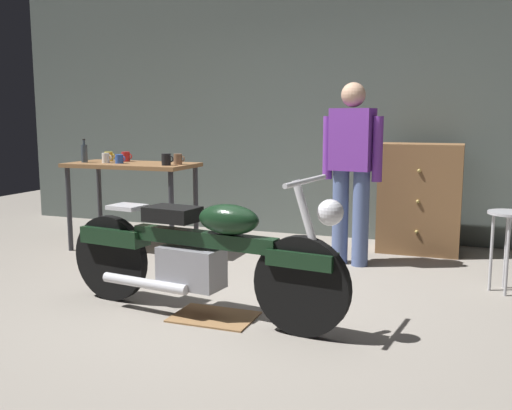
{
  "coord_description": "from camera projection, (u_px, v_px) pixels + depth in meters",
  "views": [
    {
      "loc": [
        1.59,
        -3.67,
        1.36
      ],
      "look_at": [
        -0.04,
        0.7,
        0.65
      ],
      "focal_mm": 40.5,
      "sensor_mm": 36.0,
      "label": 1
    }
  ],
  "objects": [
    {
      "name": "ground_plane",
      "position": [
        227.0,
        308.0,
        4.16
      ],
      "size": [
        12.0,
        12.0,
        0.0
      ],
      "primitive_type": "plane",
      "color": "gray"
    },
    {
      "name": "back_wall",
      "position": [
        324.0,
        100.0,
        6.52
      ],
      "size": [
        8.0,
        0.12,
        3.1
      ],
      "primitive_type": "cube",
      "color": "#56605B",
      "rests_on": "ground_plane"
    },
    {
      "name": "workbench",
      "position": [
        132.0,
        174.0,
        5.87
      ],
      "size": [
        1.3,
        0.64,
        0.9
      ],
      "color": "brown",
      "rests_on": "ground_plane"
    },
    {
      "name": "motorcycle",
      "position": [
        199.0,
        253.0,
        3.92
      ],
      "size": [
        2.18,
        0.62,
        1.0
      ],
      "rotation": [
        0.0,
        0.0,
        -0.13
      ],
      "color": "black",
      "rests_on": "ground_plane"
    },
    {
      "name": "person_standing",
      "position": [
        352.0,
        165.0,
        5.26
      ],
      "size": [
        0.56,
        0.28,
        1.67
      ],
      "rotation": [
        0.0,
        0.0,
        2.96
      ],
      "color": "slate",
      "rests_on": "ground_plane"
    },
    {
      "name": "shop_stool",
      "position": [
        508.0,
        230.0,
        4.47
      ],
      "size": [
        0.32,
        0.32,
        0.64
      ],
      "color": "#B2B2B7",
      "rests_on": "ground_plane"
    },
    {
      "name": "wooden_dresser",
      "position": [
        420.0,
        198.0,
        5.81
      ],
      "size": [
        0.8,
        0.47,
        1.1
      ],
      "color": "brown",
      "rests_on": "ground_plane"
    },
    {
      "name": "drip_tray",
      "position": [
        214.0,
        317.0,
        3.96
      ],
      "size": [
        0.56,
        0.4,
        0.01
      ],
      "primitive_type": "cube",
      "color": "olive",
      "rests_on": "ground_plane"
    },
    {
      "name": "mug_brown_stoneware",
      "position": [
        178.0,
        159.0,
        5.67
      ],
      "size": [
        0.12,
        0.08,
        0.1
      ],
      "color": "brown",
      "rests_on": "workbench"
    },
    {
      "name": "mug_blue_enamel",
      "position": [
        119.0,
        159.0,
        5.8
      ],
      "size": [
        0.11,
        0.08,
        0.09
      ],
      "color": "#2D51AD",
      "rests_on": "workbench"
    },
    {
      "name": "mug_yellow_tall",
      "position": [
        109.0,
        156.0,
        6.11
      ],
      "size": [
        0.12,
        0.08,
        0.1
      ],
      "color": "yellow",
      "rests_on": "workbench"
    },
    {
      "name": "mug_black_matte",
      "position": [
        166.0,
        159.0,
        5.56
      ],
      "size": [
        0.13,
        0.09,
        0.11
      ],
      "color": "black",
      "rests_on": "workbench"
    },
    {
      "name": "mug_red_diner",
      "position": [
        126.0,
        157.0,
        6.05
      ],
      "size": [
        0.12,
        0.08,
        0.1
      ],
      "color": "red",
      "rests_on": "workbench"
    },
    {
      "name": "mug_white_ceramic",
      "position": [
        106.0,
        158.0,
        5.86
      ],
      "size": [
        0.11,
        0.08,
        0.1
      ],
      "color": "white",
      "rests_on": "workbench"
    },
    {
      "name": "bottle",
      "position": [
        84.0,
        153.0,
        5.92
      ],
      "size": [
        0.06,
        0.06,
        0.24
      ],
      "color": "#3F4C59",
      "rests_on": "workbench"
    }
  ]
}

